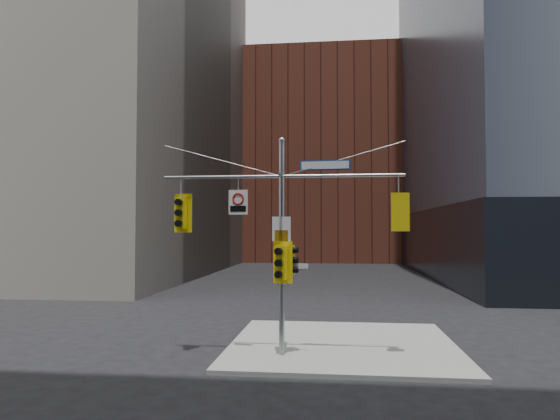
% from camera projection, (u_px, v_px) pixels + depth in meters
% --- Properties ---
extents(ground, '(160.00, 160.00, 0.00)m').
position_uv_depth(ground, '(274.00, 378.00, 14.26)').
color(ground, black).
rests_on(ground, ground).
extents(sidewalk_corner, '(8.00, 8.00, 0.15)m').
position_uv_depth(sidewalk_corner, '(343.00, 345.00, 18.02)').
color(sidewalk_corner, gray).
rests_on(sidewalk_corner, ground).
extents(brick_midrise, '(26.00, 20.00, 28.00)m').
position_uv_depth(brick_midrise, '(323.00, 162.00, 72.40)').
color(brick_midrise, brown).
rests_on(brick_midrise, ground).
extents(signal_assembly, '(8.00, 0.80, 7.30)m').
position_uv_depth(signal_assembly, '(282.00, 224.00, 16.41)').
color(signal_assembly, gray).
rests_on(signal_assembly, ground).
extents(traffic_light_west_arm, '(0.63, 0.53, 1.32)m').
position_uv_depth(traffic_light_west_arm, '(181.00, 213.00, 16.82)').
color(traffic_light_west_arm, yellow).
rests_on(traffic_light_west_arm, ground).
extents(traffic_light_east_arm, '(0.59, 0.51, 1.23)m').
position_uv_depth(traffic_light_east_arm, '(399.00, 212.00, 16.01)').
color(traffic_light_east_arm, yellow).
rests_on(traffic_light_east_arm, ground).
extents(traffic_light_pole_side, '(0.42, 0.36, 0.97)m').
position_uv_depth(traffic_light_pole_side, '(291.00, 260.00, 16.33)').
color(traffic_light_pole_side, yellow).
rests_on(traffic_light_pole_side, ground).
extents(traffic_light_pole_front, '(0.64, 0.60, 1.37)m').
position_uv_depth(traffic_light_pole_front, '(281.00, 263.00, 16.10)').
color(traffic_light_pole_front, yellow).
rests_on(traffic_light_pole_front, ground).
extents(street_sign_blade, '(1.65, 0.16, 0.32)m').
position_uv_depth(street_sign_blade, '(325.00, 165.00, 16.33)').
color(street_sign_blade, navy).
rests_on(street_sign_blade, ground).
extents(regulatory_sign_arm, '(0.66, 0.13, 0.82)m').
position_uv_depth(regulatory_sign_arm, '(238.00, 201.00, 16.58)').
color(regulatory_sign_arm, silver).
rests_on(regulatory_sign_arm, ground).
extents(regulatory_sign_pole, '(0.61, 0.07, 0.80)m').
position_uv_depth(regulatory_sign_pole, '(281.00, 229.00, 16.29)').
color(regulatory_sign_pole, silver).
rests_on(regulatory_sign_pole, ground).
extents(street_blade_ew, '(0.83, 0.05, 0.17)m').
position_uv_depth(street_blade_ew, '(295.00, 266.00, 16.32)').
color(street_blade_ew, silver).
rests_on(street_blade_ew, ground).
extents(street_blade_ns, '(0.11, 0.71, 0.14)m').
position_uv_depth(street_blade_ns, '(283.00, 275.00, 16.80)').
color(street_blade_ns, '#145926').
rests_on(street_blade_ns, ground).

